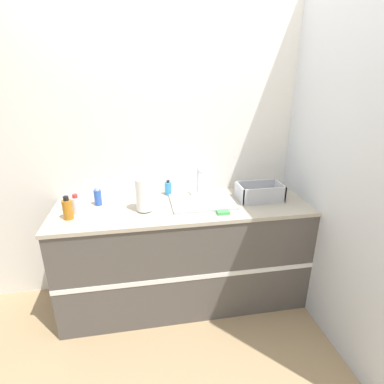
{
  "coord_description": "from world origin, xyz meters",
  "views": [
    {
      "loc": [
        -0.31,
        -1.86,
        1.87
      ],
      "look_at": [
        0.06,
        0.29,
        1.03
      ],
      "focal_mm": 28.0,
      "sensor_mm": 36.0,
      "label": 1
    }
  ],
  "objects_px": {
    "bottle_blue": "(98,197)",
    "paper_towel_roll": "(144,195)",
    "sink": "(202,201)",
    "bottle_amber": "(68,209)",
    "dish_rack": "(259,194)",
    "bottle_white_spray": "(76,205)",
    "soap_dispenser": "(168,188)"
  },
  "relations": [
    {
      "from": "paper_towel_roll",
      "to": "dish_rack",
      "type": "height_order",
      "value": "paper_towel_roll"
    },
    {
      "from": "bottle_amber",
      "to": "dish_rack",
      "type": "bearing_deg",
      "value": 4.06
    },
    {
      "from": "dish_rack",
      "to": "paper_towel_roll",
      "type": "bearing_deg",
      "value": -176.29
    },
    {
      "from": "paper_towel_roll",
      "to": "bottle_amber",
      "type": "distance_m",
      "value": 0.55
    },
    {
      "from": "sink",
      "to": "bottle_amber",
      "type": "xyz_separation_m",
      "value": [
        -1.01,
        -0.13,
        0.06
      ]
    },
    {
      "from": "dish_rack",
      "to": "bottle_white_spray",
      "type": "bearing_deg",
      "value": -179.45
    },
    {
      "from": "dish_rack",
      "to": "bottle_white_spray",
      "type": "xyz_separation_m",
      "value": [
        -1.45,
        -0.01,
        0.02
      ]
    },
    {
      "from": "sink",
      "to": "bottle_amber",
      "type": "height_order",
      "value": "sink"
    },
    {
      "from": "bottle_blue",
      "to": "paper_towel_roll",
      "type": "bearing_deg",
      "value": -26.51
    },
    {
      "from": "bottle_amber",
      "to": "bottle_blue",
      "type": "distance_m",
      "value": 0.29
    },
    {
      "from": "dish_rack",
      "to": "soap_dispenser",
      "type": "relative_size",
      "value": 2.76
    },
    {
      "from": "bottle_amber",
      "to": "paper_towel_roll",
      "type": "bearing_deg",
      "value": 4.66
    },
    {
      "from": "bottle_blue",
      "to": "soap_dispenser",
      "type": "bearing_deg",
      "value": 11.99
    },
    {
      "from": "paper_towel_roll",
      "to": "soap_dispenser",
      "type": "bearing_deg",
      "value": 55.02
    },
    {
      "from": "sink",
      "to": "soap_dispenser",
      "type": "relative_size",
      "value": 3.85
    },
    {
      "from": "soap_dispenser",
      "to": "bottle_amber",
      "type": "bearing_deg",
      "value": -155.37
    },
    {
      "from": "dish_rack",
      "to": "bottle_amber",
      "type": "distance_m",
      "value": 1.5
    },
    {
      "from": "bottle_blue",
      "to": "soap_dispenser",
      "type": "relative_size",
      "value": 1.15
    },
    {
      "from": "dish_rack",
      "to": "bottle_white_spray",
      "type": "relative_size",
      "value": 2.42
    },
    {
      "from": "bottle_amber",
      "to": "bottle_blue",
      "type": "bearing_deg",
      "value": 50.93
    },
    {
      "from": "bottle_blue",
      "to": "soap_dispenser",
      "type": "height_order",
      "value": "bottle_blue"
    },
    {
      "from": "sink",
      "to": "paper_towel_roll",
      "type": "bearing_deg",
      "value": -170.09
    },
    {
      "from": "dish_rack",
      "to": "bottle_amber",
      "type": "relative_size",
      "value": 2.09
    },
    {
      "from": "bottle_white_spray",
      "to": "paper_towel_roll",
      "type": "bearing_deg",
      "value": -5.4
    },
    {
      "from": "sink",
      "to": "paper_towel_roll",
      "type": "xyz_separation_m",
      "value": [
        -0.47,
        -0.08,
        0.11
      ]
    },
    {
      "from": "sink",
      "to": "bottle_blue",
      "type": "height_order",
      "value": "sink"
    },
    {
      "from": "dish_rack",
      "to": "bottle_amber",
      "type": "xyz_separation_m",
      "value": [
        -1.49,
        -0.11,
        0.03
      ]
    },
    {
      "from": "sink",
      "to": "bottle_amber",
      "type": "distance_m",
      "value": 1.02
    },
    {
      "from": "dish_rack",
      "to": "soap_dispenser",
      "type": "bearing_deg",
      "value": 161.89
    },
    {
      "from": "paper_towel_roll",
      "to": "dish_rack",
      "type": "xyz_separation_m",
      "value": [
        0.95,
        0.06,
        -0.08
      ]
    },
    {
      "from": "paper_towel_roll",
      "to": "bottle_blue",
      "type": "height_order",
      "value": "paper_towel_roll"
    },
    {
      "from": "dish_rack",
      "to": "bottle_white_spray",
      "type": "height_order",
      "value": "bottle_white_spray"
    }
  ]
}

